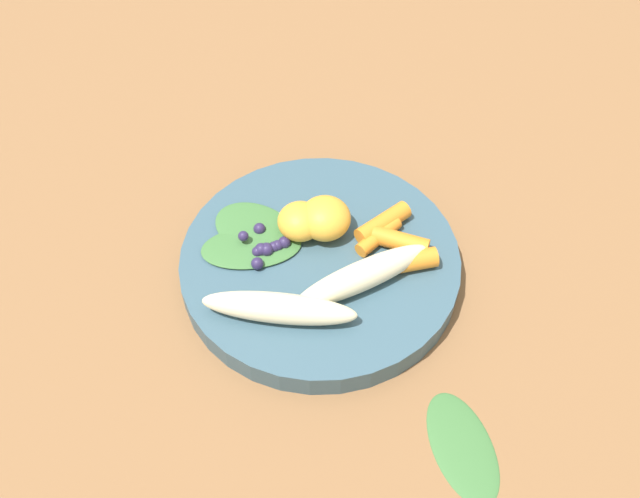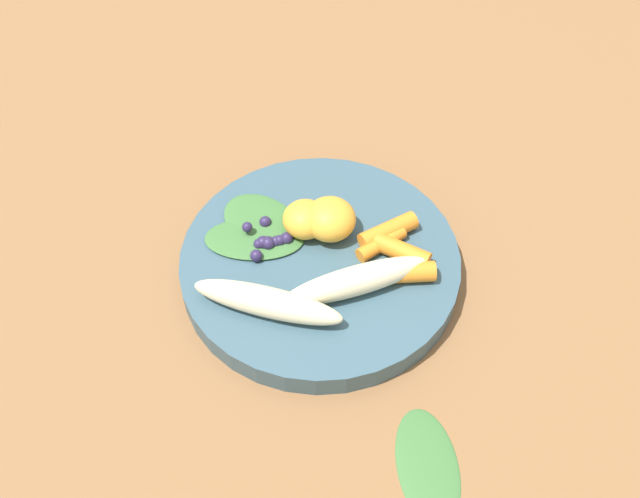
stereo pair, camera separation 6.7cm
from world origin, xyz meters
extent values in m
plane|color=brown|center=(0.00, 0.00, 0.00)|extent=(2.40, 2.40, 0.00)
cylinder|color=#385666|center=(0.00, 0.00, 0.01)|extent=(0.27, 0.27, 0.03)
ellipsoid|color=beige|center=(0.03, -0.04, 0.04)|extent=(0.14, 0.08, 0.03)
ellipsoid|color=beige|center=(-0.05, -0.07, 0.04)|extent=(0.14, 0.06, 0.03)
ellipsoid|color=#F4A833|center=(-0.02, 0.03, 0.04)|extent=(0.04, 0.04, 0.03)
ellipsoid|color=#F4A833|center=(0.01, 0.03, 0.04)|extent=(0.05, 0.05, 0.04)
cylinder|color=orange|center=(0.08, -0.03, 0.04)|extent=(0.06, 0.02, 0.02)
cylinder|color=orange|center=(0.08, 0.00, 0.03)|extent=(0.06, 0.04, 0.02)
cylinder|color=orange|center=(0.06, 0.01, 0.03)|extent=(0.05, 0.04, 0.01)
cylinder|color=orange|center=(0.07, 0.03, 0.03)|extent=(0.06, 0.05, 0.02)
sphere|color=#2D234C|center=(-0.03, 0.02, 0.03)|extent=(0.01, 0.01, 0.01)
sphere|color=#2D234C|center=(-0.05, 0.01, 0.03)|extent=(0.01, 0.01, 0.01)
sphere|color=#2D234C|center=(-0.05, 0.01, 0.03)|extent=(0.01, 0.01, 0.01)
sphere|color=#2D234C|center=(-0.04, 0.01, 0.03)|extent=(0.01, 0.01, 0.01)
sphere|color=#2D234C|center=(-0.04, 0.01, 0.03)|extent=(0.01, 0.01, 0.01)
sphere|color=#2D234C|center=(-0.06, -0.01, 0.03)|extent=(0.01, 0.01, 0.01)
sphere|color=#2D234C|center=(-0.06, 0.01, 0.03)|extent=(0.01, 0.01, 0.01)
sphere|color=#2D234C|center=(-0.06, 0.01, 0.03)|extent=(0.01, 0.01, 0.01)
sphere|color=#2D234C|center=(-0.07, 0.02, 0.04)|extent=(0.01, 0.01, 0.01)
sphere|color=#2D234C|center=(-0.06, 0.04, 0.03)|extent=(0.01, 0.01, 0.01)
cylinder|color=white|center=(-0.05, 0.04, 0.03)|extent=(0.05, 0.05, 0.00)
ellipsoid|color=#3D7038|center=(-0.06, 0.04, 0.03)|extent=(0.11, 0.11, 0.00)
ellipsoid|color=#3D7038|center=(-0.07, 0.02, 0.03)|extent=(0.10, 0.05, 0.00)
ellipsoid|color=#3D7038|center=(0.09, -0.20, 0.00)|extent=(0.06, 0.11, 0.01)
camera|label=1|loc=(-0.06, -0.42, 0.56)|focal=39.65mm
camera|label=2|loc=(0.01, -0.43, 0.56)|focal=39.65mm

